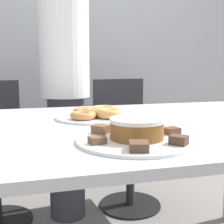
{
  "coord_description": "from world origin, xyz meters",
  "views": [
    {
      "loc": [
        -0.32,
        -1.17,
        1.01
      ],
      "look_at": [
        -0.02,
        -0.08,
        0.84
      ],
      "focal_mm": 50.0,
      "sensor_mm": 36.0,
      "label": 1
    }
  ],
  "objects_px": {
    "person_standing": "(65,88)",
    "plate_cake": "(137,140)",
    "office_chair_right": "(127,145)",
    "plate_donuts": "(95,117)",
    "frosted_cake": "(137,128)"
  },
  "relations": [
    {
      "from": "plate_cake",
      "to": "plate_donuts",
      "type": "xyz_separation_m",
      "value": [
        -0.04,
        0.44,
        0.0
      ]
    },
    {
      "from": "office_chair_right",
      "to": "frosted_cake",
      "type": "distance_m",
      "value": 1.31
    },
    {
      "from": "office_chair_right",
      "to": "plate_cake",
      "type": "bearing_deg",
      "value": -114.71
    },
    {
      "from": "office_chair_right",
      "to": "plate_cake",
      "type": "height_order",
      "value": "office_chair_right"
    },
    {
      "from": "office_chair_right",
      "to": "plate_donuts",
      "type": "relative_size",
      "value": 2.68
    },
    {
      "from": "person_standing",
      "to": "plate_donuts",
      "type": "bearing_deg",
      "value": -86.39
    },
    {
      "from": "person_standing",
      "to": "plate_cake",
      "type": "bearing_deg",
      "value": -86.0
    },
    {
      "from": "plate_donuts",
      "to": "frosted_cake",
      "type": "xyz_separation_m",
      "value": [
        0.04,
        -0.44,
        0.04
      ]
    },
    {
      "from": "plate_donuts",
      "to": "frosted_cake",
      "type": "distance_m",
      "value": 0.44
    },
    {
      "from": "person_standing",
      "to": "office_chair_right",
      "type": "bearing_deg",
      "value": 10.24
    },
    {
      "from": "frosted_cake",
      "to": "plate_cake",
      "type": "bearing_deg",
      "value": 75.96
    },
    {
      "from": "plate_cake",
      "to": "plate_donuts",
      "type": "distance_m",
      "value": 0.44
    },
    {
      "from": "plate_cake",
      "to": "plate_donuts",
      "type": "height_order",
      "value": "same"
    },
    {
      "from": "person_standing",
      "to": "plate_donuts",
      "type": "distance_m",
      "value": 0.69
    },
    {
      "from": "frosted_cake",
      "to": "office_chair_right",
      "type": "bearing_deg",
      "value": 73.1
    }
  ]
}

